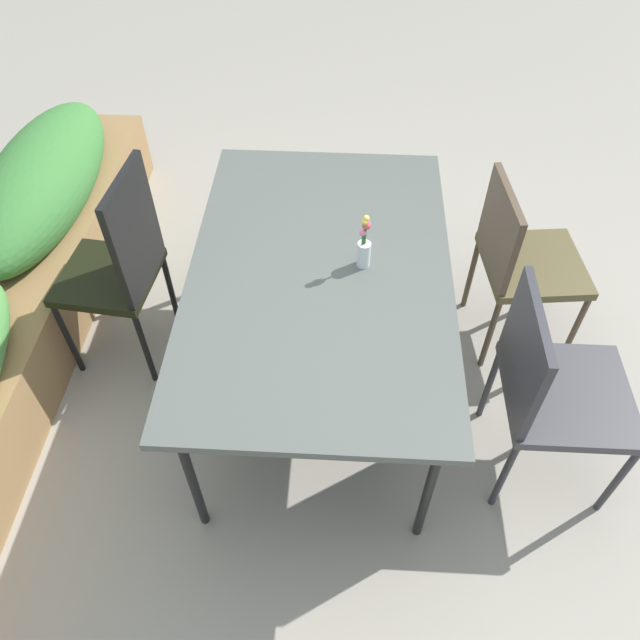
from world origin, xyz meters
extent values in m
plane|color=gray|center=(0.00, 0.00, 0.00)|extent=(12.00, 12.00, 0.00)
cube|color=#4C514C|center=(0.08, 0.03, 0.72)|extent=(1.60, 1.02, 0.03)
cube|color=black|center=(0.08, 0.03, 0.69)|extent=(1.57, 1.00, 0.02)
cylinder|color=black|center=(-0.63, -0.39, 0.35)|extent=(0.04, 0.04, 0.70)
cylinder|color=black|center=(0.80, -0.39, 0.35)|extent=(0.04, 0.04, 0.70)
cylinder|color=black|center=(-0.63, 0.46, 0.35)|extent=(0.04, 0.04, 0.70)
cylinder|color=black|center=(0.80, 0.46, 0.35)|extent=(0.04, 0.04, 0.70)
cube|color=brown|center=(0.44, -0.92, 0.47)|extent=(0.48, 0.48, 0.04)
cube|color=#4C3D2D|center=(0.42, -0.72, 0.68)|extent=(0.42, 0.08, 0.40)
cylinder|color=#4C3D2D|center=(0.66, -1.09, 0.23)|extent=(0.03, 0.03, 0.46)
cylinder|color=#4C3D2D|center=(0.27, -1.14, 0.23)|extent=(0.03, 0.03, 0.46)
cylinder|color=#4C3D2D|center=(0.62, -0.70, 0.23)|extent=(0.03, 0.03, 0.46)
cylinder|color=#4C3D2D|center=(0.22, -0.74, 0.23)|extent=(0.03, 0.03, 0.46)
cube|color=#3B393E|center=(-0.28, -0.92, 0.48)|extent=(0.47, 0.47, 0.04)
cube|color=#2D2D33|center=(-0.28, -0.70, 0.71)|extent=(0.44, 0.03, 0.43)
cylinder|color=#2D2D33|center=(-0.06, -1.13, 0.24)|extent=(0.03, 0.03, 0.47)
cylinder|color=#2D2D33|center=(-0.49, -1.13, 0.24)|extent=(0.03, 0.03, 0.47)
cylinder|color=#2D2D33|center=(-0.06, -0.70, 0.24)|extent=(0.03, 0.03, 0.47)
cylinder|color=#2D2D33|center=(-0.49, -0.71, 0.24)|extent=(0.03, 0.03, 0.47)
cube|color=black|center=(0.25, 0.98, 0.48)|extent=(0.45, 0.45, 0.04)
cube|color=black|center=(0.23, 0.80, 0.75)|extent=(0.39, 0.07, 0.53)
cylinder|color=black|center=(0.09, 1.19, 0.23)|extent=(0.03, 0.03, 0.47)
cylinder|color=black|center=(0.46, 1.15, 0.23)|extent=(0.03, 0.03, 0.47)
cylinder|color=black|center=(0.05, 0.82, 0.23)|extent=(0.03, 0.03, 0.47)
cylinder|color=black|center=(0.42, 0.78, 0.23)|extent=(0.03, 0.03, 0.47)
cylinder|color=silver|center=(0.12, -0.13, 0.79)|extent=(0.05, 0.05, 0.11)
cylinder|color=#387233|center=(0.12, -0.13, 0.88)|extent=(0.01, 0.01, 0.15)
sphere|color=#EFCC4C|center=(0.12, -0.13, 0.95)|extent=(0.02, 0.02, 0.02)
cylinder|color=#387233|center=(0.11, -0.12, 0.85)|extent=(0.01, 0.01, 0.10)
sphere|color=pink|center=(0.11, -0.12, 0.90)|extent=(0.02, 0.02, 0.02)
cylinder|color=#387233|center=(0.12, -0.14, 0.87)|extent=(0.00, 0.01, 0.13)
sphere|color=#DB4C56|center=(0.12, -0.14, 0.93)|extent=(0.03, 0.03, 0.03)
cylinder|color=#387233|center=(0.12, -0.13, 0.88)|extent=(0.00, 0.01, 0.15)
sphere|color=pink|center=(0.12, -0.13, 0.95)|extent=(0.02, 0.02, 0.02)
cylinder|color=#387233|center=(0.12, -0.13, 0.88)|extent=(0.01, 0.01, 0.16)
sphere|color=#EFCC4C|center=(0.12, -0.13, 0.96)|extent=(0.02, 0.02, 0.02)
cube|color=olive|center=(0.20, 1.50, 0.19)|extent=(3.10, 0.55, 0.38)
ellipsoid|color=#387233|center=(0.89, 1.50, 0.50)|extent=(1.40, 0.49, 0.40)
camera|label=1|loc=(-1.65, -0.06, 2.41)|focal=34.71mm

